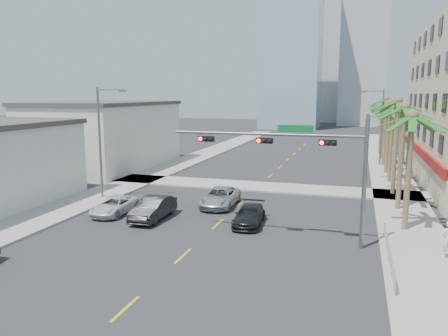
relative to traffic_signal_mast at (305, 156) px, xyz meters
name	(u,v)px	position (x,y,z in m)	size (l,w,h in m)	color
ground	(148,288)	(-5.78, -7.95, -5.06)	(260.00, 260.00, 0.00)	#262628
sidewalk_right	(400,201)	(6.22, 12.05, -4.99)	(4.00, 120.00, 0.15)	gray
sidewalk_left	(130,183)	(-17.78, 12.05, -4.99)	(4.00, 120.00, 0.15)	gray
sidewalk_cross	(258,187)	(-5.78, 14.05, -4.99)	(80.00, 4.00, 0.15)	gray
building_left_far	(106,136)	(-25.28, 20.05, -1.46)	(11.00, 18.00, 7.20)	beige
tower_far_left	(292,30)	(-13.78, 87.05, 18.94)	(14.00, 14.00, 48.00)	#99B2C6
tower_far_right	(366,12)	(3.22, 102.05, 24.94)	(12.00, 12.00, 60.00)	#ADADB2
tower_far_center	(323,53)	(-8.78, 117.05, 15.94)	(16.00, 16.00, 42.00)	#ADADB2
traffic_signal_mast	(305,156)	(0.00, 0.00, 0.00)	(11.12, 0.54, 7.20)	slate
palm_tree_0	(412,117)	(5.82, 4.05, 2.02)	(4.80, 4.80, 7.80)	brown
palm_tree_1	(404,109)	(5.82, 9.25, 2.37)	(4.80, 4.80, 8.16)	brown
palm_tree_2	(398,102)	(5.82, 14.45, 2.72)	(4.80, 4.80, 8.52)	brown
palm_tree_3	(393,109)	(5.82, 19.65, 2.02)	(4.80, 4.80, 7.80)	brown
palm_tree_4	(390,104)	(5.82, 24.85, 2.37)	(4.80, 4.80, 8.16)	brown
palm_tree_5	(387,100)	(5.82, 30.05, 2.72)	(4.80, 4.80, 8.52)	brown
palm_tree_6	(384,105)	(5.82, 35.25, 2.02)	(4.80, 4.80, 7.80)	brown
palm_tree_7	(382,102)	(5.82, 40.45, 2.37)	(4.80, 4.80, 8.16)	brown
streetlight_left	(102,137)	(-16.78, 6.05, 0.00)	(2.55, 0.25, 9.00)	slate
streetlight_right	(380,123)	(5.21, 30.05, 0.00)	(2.55, 0.25, 9.00)	slate
guardrail	(389,251)	(4.52, -1.95, -4.39)	(0.08, 8.08, 1.00)	silver
car_parked_far	(114,206)	(-13.58, 2.23, -4.46)	(2.01, 4.36, 1.21)	silver
car_lane_left	(153,208)	(-10.34, 1.88, -4.30)	(1.61, 4.63, 1.53)	black
car_lane_center	(220,197)	(-7.06, 6.58, -4.36)	(2.34, 5.06, 1.41)	silver
car_lane_right	(249,215)	(-3.78, 2.59, -4.44)	(1.74, 4.29, 1.25)	black
pedestrian	(448,239)	(7.42, -0.50, -3.93)	(0.72, 0.47, 1.96)	white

